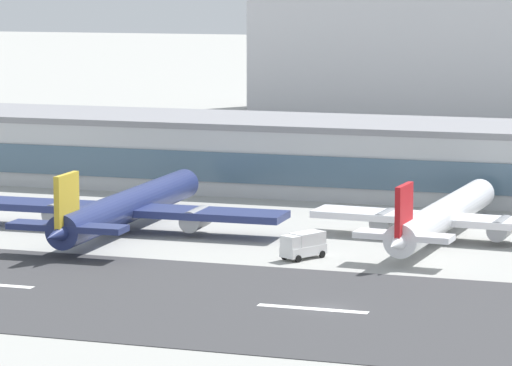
{
  "coord_description": "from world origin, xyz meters",
  "views": [
    {
      "loc": [
        38.15,
        -139.73,
        34.24
      ],
      "look_at": [
        -21.88,
        42.57,
        6.48
      ],
      "focal_mm": 98.98,
      "sensor_mm": 36.0,
      "label": 1
    }
  ],
  "objects_px": {
    "airliner_red_tail_gate_1": "(441,218)",
    "service_box_truck_1": "(303,245)",
    "airliner_gold_tail_gate_0": "(124,208)",
    "terminal_building": "(347,156)"
  },
  "relations": [
    {
      "from": "terminal_building",
      "to": "service_box_truck_1",
      "type": "distance_m",
      "value": 56.54
    },
    {
      "from": "airliner_gold_tail_gate_0",
      "to": "airliner_red_tail_gate_1",
      "type": "bearing_deg",
      "value": -81.52
    },
    {
      "from": "terminal_building",
      "to": "service_box_truck_1",
      "type": "xyz_separation_m",
      "value": [
        8.88,
        -55.7,
        -4.02
      ]
    },
    {
      "from": "airliner_gold_tail_gate_0",
      "to": "airliner_red_tail_gate_1",
      "type": "relative_size",
      "value": 1.06
    },
    {
      "from": "airliner_red_tail_gate_1",
      "to": "service_box_truck_1",
      "type": "bearing_deg",
      "value": 144.72
    },
    {
      "from": "terminal_building",
      "to": "airliner_red_tail_gate_1",
      "type": "xyz_separation_m",
      "value": [
        22.75,
        -38.69,
        -2.64
      ]
    },
    {
      "from": "airliner_gold_tail_gate_0",
      "to": "service_box_truck_1",
      "type": "bearing_deg",
      "value": -110.36
    },
    {
      "from": "service_box_truck_1",
      "to": "terminal_building",
      "type": "bearing_deg",
      "value": -142.25
    },
    {
      "from": "airliner_gold_tail_gate_0",
      "to": "service_box_truck_1",
      "type": "distance_m",
      "value": 30.03
    },
    {
      "from": "terminal_building",
      "to": "airliner_gold_tail_gate_0",
      "type": "height_order",
      "value": "terminal_building"
    }
  ]
}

